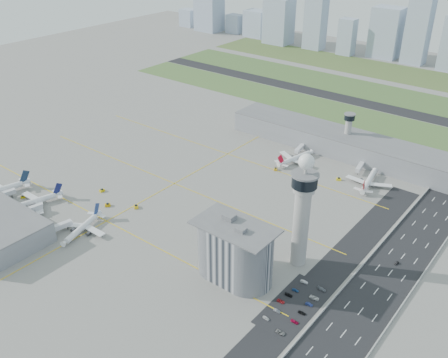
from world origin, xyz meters
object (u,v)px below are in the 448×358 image
Objects in this scene: tug_2 at (108,205)px; car_lot_0 at (266,318)px; airplane_near_c at (81,225)px; car_lot_4 at (295,290)px; secondary_tower at (348,130)px; jet_bridge_near_1 at (20,215)px; car_lot_7 at (295,322)px; tug_4 at (276,169)px; jet_bridge_far_0 at (303,147)px; car_hw_1 at (397,263)px; tug_0 at (23,197)px; car_lot_8 at (302,313)px; tug_3 at (136,206)px; car_lot_6 at (280,332)px; airplane_far_a at (296,155)px; car_lot_10 at (314,298)px; jet_bridge_near_2 at (49,233)px; tug_1 at (102,190)px; airplane_near_b at (32,199)px; admin_building at (235,251)px; car_lot_2 at (281,301)px; car_lot_1 at (277,311)px; car_lot_3 at (289,295)px; jet_bridge_far_1 at (362,165)px; car_lot_5 at (304,282)px; car_lot_11 at (322,289)px; tug_5 at (339,179)px; airplane_far_b at (369,178)px; control_tower at (302,207)px.

car_lot_0 is at bearing 29.84° from tug_2.
airplane_near_c is 10.67× the size of car_lot_4.
secondary_tower is 239.88m from jet_bridge_near_1.
car_lot_7 is (64.20, -181.59, -18.25)m from secondary_tower.
tug_4 is (57.16, 108.57, -0.05)m from tug_2.
jet_bridge_far_0 is 4.17× the size of car_hw_1.
tug_2 reaches higher than tug_0.
car_lot_8 is (89.70, -115.03, -0.33)m from tug_4.
tug_2 is at bearing 159.21° from tug_3.
jet_bridge_near_1 is at bearing 97.18° from car_lot_6.
airplane_far_a reaches higher than car_lot_10.
airplane_far_a is at bearing 25.15° from car_lot_4.
tug_1 is at bearing 28.42° from jet_bridge_near_2.
secondary_tower is at bearing 12.21° from car_lot_4.
jet_bridge_near_1 is 180.59m from car_lot_8.
airplane_near_b reaches higher than car_lot_0.
jet_bridge_near_2 is (-104.99, -39.00, -12.45)m from admin_building.
car_lot_2 is at bearing 178.77° from tug_1.
airplane_far_a is 2.67× the size of jet_bridge_far_0.
tug_0 is 189.40m from car_lot_1.
car_lot_7 is (199.09, 14.41, -0.26)m from tug_0.
car_lot_3 is at bearing 38.24° from tug_2.
jet_bridge_far_1 is at bearing -39.29° from secondary_tower.
jet_bridge_far_1 reaches higher than car_lot_1.
tug_4 is 0.84× the size of car_lot_5.
airplane_far_a is 10.00× the size of car_lot_8.
tug_3 is 0.75× the size of car_lot_10.
car_lot_11 is at bearing -67.67° from secondary_tower.
tug_5 is at bearing 92.17° from admin_building.
tug_2 is at bearing 86.32° from car_lot_4.
jet_bridge_far_1 is 148.20m from car_lot_4.
car_lot_0 is 0.92× the size of car_lot_8.
tug_0 is 189.48m from car_lot_3.
secondary_tower is 0.85× the size of airplane_far_a.
jet_bridge_far_0 is 4.14× the size of tug_5.
car_lot_10 is at bearing -174.98° from car_lot_11.
jet_bridge_near_2 is 3.54× the size of car_lot_5.
tug_4 is (-61.89, -22.01, -4.29)m from airplane_far_b.
airplane_far_b is (108.04, 159.30, 0.08)m from airplane_near_c.
airplane_far_a is at bearing 16.34° from tug_3.
airplane_near_b is 185.38m from car_lot_7.
jet_bridge_far_1 is at bearing 80.00° from jet_bridge_far_0.
tug_2 reaches higher than tug_5.
jet_bridge_near_1 reaches higher than tug_5.
control_tower is at bearing -51.10° from jet_bridge_near_2.
airplane_far_a is 2.67× the size of jet_bridge_near_2.
control_tower is 18.83× the size of car_lot_0.
car_lot_7 is at bearing -60.72° from control_tower.
airplane_far_a is 10.91× the size of car_lot_0.
car_lot_1 is at bearing 148.77° from car_lot_10.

